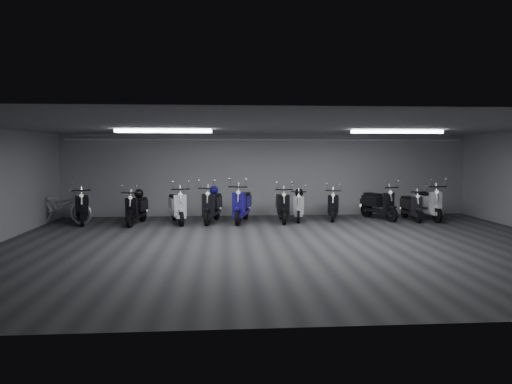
{
  "coord_description": "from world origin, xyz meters",
  "views": [
    {
      "loc": [
        -1.48,
        -10.52,
        2.25
      ],
      "look_at": [
        -0.57,
        2.5,
        1.05
      ],
      "focal_mm": 31.67,
      "sensor_mm": 36.0,
      "label": 1
    }
  ],
  "objects": [
    {
      "name": "front_wall",
      "position": [
        0.0,
        -5.0,
        1.4
      ],
      "size": [
        14.0,
        0.01,
        2.8
      ],
      "primitive_type": "cube",
      "color": "#969699",
      "rests_on": "ground"
    },
    {
      "name": "back_wall",
      "position": [
        0.0,
        5.0,
        1.4
      ],
      "size": [
        14.0,
        0.01,
        2.8
      ],
      "primitive_type": "cube",
      "color": "#969699",
      "rests_on": "ground"
    },
    {
      "name": "scooter_4",
      "position": [
        -0.95,
        3.53,
        0.72
      ],
      "size": [
        1.08,
        2.04,
        1.45
      ],
      "primitive_type": null,
      "rotation": [
        0.0,
        0.0,
        -0.23
      ],
      "color": "navy",
      "rests_on": "floor"
    },
    {
      "name": "scooter_8",
      "position": [
        3.54,
        3.8,
        0.68
      ],
      "size": [
        1.23,
        1.92,
        1.36
      ],
      "primitive_type": null,
      "rotation": [
        0.0,
        0.0,
        0.38
      ],
      "color": "black",
      "rests_on": "floor"
    },
    {
      "name": "helmet_0",
      "position": [
        0.94,
        4.0,
        0.89
      ],
      "size": [
        0.27,
        0.27,
        0.27
      ],
      "primitive_type": "sphere",
      "color": "black",
      "rests_on": "scooter_6"
    },
    {
      "name": "scooter_10",
      "position": [
        5.1,
        3.59,
        0.7
      ],
      "size": [
        0.69,
        1.91,
        1.41
      ],
      "primitive_type": null,
      "rotation": [
        0.0,
        0.0,
        0.03
      ],
      "color": "silver",
      "rests_on": "floor"
    },
    {
      "name": "scooter_9",
      "position": [
        4.52,
        3.51,
        0.6
      ],
      "size": [
        0.56,
        1.63,
        1.21
      ],
      "primitive_type": null,
      "rotation": [
        0.0,
        0.0,
        -0.01
      ],
      "color": "black",
      "rests_on": "floor"
    },
    {
      "name": "floor",
      "position": [
        0.0,
        0.0,
        -0.01
      ],
      "size": [
        14.0,
        10.0,
        0.01
      ],
      "primitive_type": "cube",
      "color": "#323234",
      "rests_on": "ground"
    },
    {
      "name": "scooter_0",
      "position": [
        -5.86,
        3.61,
        0.67
      ],
      "size": [
        1.03,
        1.89,
        1.34
      ],
      "primitive_type": null,
      "rotation": [
        0.0,
        0.0,
        0.26
      ],
      "color": "black",
      "rests_on": "floor"
    },
    {
      "name": "fluor_strip_left",
      "position": [
        -3.0,
        1.0,
        2.74
      ],
      "size": [
        2.4,
        0.18,
        0.08
      ],
      "primitive_type": "cube",
      "color": "white",
      "rests_on": "ceiling"
    },
    {
      "name": "scooter_5",
      "position": [
        0.33,
        3.52,
        0.67
      ],
      "size": [
        0.67,
        1.81,
        1.33
      ],
      "primitive_type": null,
      "rotation": [
        0.0,
        0.0,
        -0.04
      ],
      "color": "black",
      "rests_on": "floor"
    },
    {
      "name": "bicycle",
      "position": [
        -6.5,
        3.62,
        0.67
      ],
      "size": [
        2.21,
        1.32,
        1.35
      ],
      "primitive_type": "imported",
      "rotation": [
        0.0,
        0.0,
        1.27
      ],
      "color": "silver",
      "rests_on": "floor"
    },
    {
      "name": "scooter_3",
      "position": [
        -1.88,
        3.54,
        0.7
      ],
      "size": [
        1.0,
        1.97,
        1.4
      ],
      "primitive_type": null,
      "rotation": [
        0.0,
        0.0,
        -0.21
      ],
      "color": "black",
      "rests_on": "floor"
    },
    {
      "name": "fluor_strip_right",
      "position": [
        3.0,
        1.0,
        2.74
      ],
      "size": [
        2.4,
        0.18,
        0.08
      ],
      "primitive_type": "cube",
      "color": "white",
      "rests_on": "ceiling"
    },
    {
      "name": "scooter_6",
      "position": [
        0.9,
        3.78,
        0.61
      ],
      "size": [
        0.83,
        1.7,
        1.21
      ],
      "primitive_type": null,
      "rotation": [
        0.0,
        0.0,
        -0.18
      ],
      "color": "silver",
      "rests_on": "floor"
    },
    {
      "name": "conduit",
      "position": [
        0.0,
        4.92,
        2.62
      ],
      "size": [
        13.6,
        0.05,
        0.05
      ],
      "primitive_type": "cylinder",
      "rotation": [
        0.0,
        1.57,
        0.0
      ],
      "color": "white",
      "rests_on": "back_wall"
    },
    {
      "name": "scooter_2",
      "position": [
        -2.95,
        3.45,
        0.69
      ],
      "size": [
        1.09,
        1.95,
        1.38
      ],
      "primitive_type": null,
      "rotation": [
        0.0,
        0.0,
        0.27
      ],
      "color": "white",
      "rests_on": "floor"
    },
    {
      "name": "scooter_1",
      "position": [
        -4.17,
        3.34,
        0.63
      ],
      "size": [
        0.82,
        1.77,
        1.27
      ],
      "primitive_type": null,
      "rotation": [
        0.0,
        0.0,
        -0.15
      ],
      "color": "black",
      "rests_on": "floor"
    },
    {
      "name": "helmet_2",
      "position": [
        -1.83,
        3.79,
        1.0
      ],
      "size": [
        0.27,
        0.27,
        0.27
      ],
      "primitive_type": "sphere",
      "color": "#100B79",
      "rests_on": "scooter_3"
    },
    {
      "name": "helmet_1",
      "position": [
        -4.14,
        3.58,
        0.93
      ],
      "size": [
        0.28,
        0.28,
        0.28
      ],
      "primitive_type": "sphere",
      "color": "black",
      "rests_on": "scooter_1"
    },
    {
      "name": "scooter_7",
      "position": [
        2.06,
        3.85,
        0.62
      ],
      "size": [
        1.0,
        1.76,
        1.24
      ],
      "primitive_type": null,
      "rotation": [
        0.0,
        0.0,
        -0.28
      ],
      "color": "black",
      "rests_on": "floor"
    },
    {
      "name": "ceiling",
      "position": [
        0.0,
        0.0,
        2.8
      ],
      "size": [
        14.0,
        10.0,
        0.01
      ],
      "primitive_type": "cube",
      "color": "gray",
      "rests_on": "ground"
    }
  ]
}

